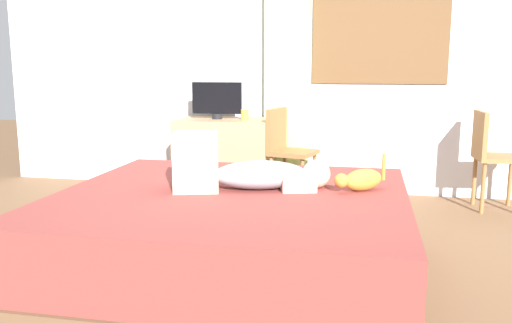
{
  "coord_description": "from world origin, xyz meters",
  "views": [
    {
      "loc": [
        0.63,
        -2.96,
        1.25
      ],
      "look_at": [
        -0.02,
        0.19,
        0.67
      ],
      "focal_mm": 37.59,
      "sensor_mm": 36.0,
      "label": 1
    }
  ],
  "objects_px": {
    "person_lying": "(244,170)",
    "chair_by_desk": "(286,147)",
    "desk": "(225,157)",
    "cup": "(245,115)",
    "tv_monitor": "(217,100)",
    "cat": "(361,180)",
    "chair_spare": "(491,152)",
    "bed": "(233,235)"
  },
  "relations": [
    {
      "from": "person_lying",
      "to": "chair_by_desk",
      "type": "xyz_separation_m",
      "value": [
        -0.01,
        1.78,
        -0.12
      ]
    },
    {
      "from": "desk",
      "to": "cup",
      "type": "relative_size",
      "value": 9.39
    },
    {
      "from": "chair_by_desk",
      "to": "desk",
      "type": "bearing_deg",
      "value": 167.98
    },
    {
      "from": "person_lying",
      "to": "tv_monitor",
      "type": "distance_m",
      "value": 2.05
    },
    {
      "from": "person_lying",
      "to": "cat",
      "type": "xyz_separation_m",
      "value": [
        0.68,
        0.09,
        -0.05
      ]
    },
    {
      "from": "cat",
      "to": "chair_spare",
      "type": "xyz_separation_m",
      "value": [
        1.08,
        1.75,
        -0.08
      ]
    },
    {
      "from": "cat",
      "to": "tv_monitor",
      "type": "height_order",
      "value": "tv_monitor"
    },
    {
      "from": "desk",
      "to": "chair_by_desk",
      "type": "relative_size",
      "value": 1.05
    },
    {
      "from": "cat",
      "to": "desk",
      "type": "xyz_separation_m",
      "value": [
        -1.31,
        1.82,
        -0.22
      ]
    },
    {
      "from": "cat",
      "to": "chair_spare",
      "type": "height_order",
      "value": "chair_spare"
    },
    {
      "from": "person_lying",
      "to": "chair_by_desk",
      "type": "height_order",
      "value": "chair_by_desk"
    },
    {
      "from": "chair_by_desk",
      "to": "bed",
      "type": "bearing_deg",
      "value": -91.12
    },
    {
      "from": "bed",
      "to": "chair_by_desk",
      "type": "xyz_separation_m",
      "value": [
        0.04,
        1.87,
        0.25
      ]
    },
    {
      "from": "bed",
      "to": "cup",
      "type": "xyz_separation_m",
      "value": [
        -0.38,
        1.98,
        0.53
      ]
    },
    {
      "from": "cup",
      "to": "chair_by_desk",
      "type": "bearing_deg",
      "value": -14.51
    },
    {
      "from": "cup",
      "to": "cat",
      "type": "bearing_deg",
      "value": -58.23
    },
    {
      "from": "desk",
      "to": "cat",
      "type": "bearing_deg",
      "value": -54.15
    },
    {
      "from": "bed",
      "to": "cup",
      "type": "height_order",
      "value": "cup"
    },
    {
      "from": "chair_spare",
      "to": "bed",
      "type": "bearing_deg",
      "value": -133.14
    },
    {
      "from": "desk",
      "to": "chair_spare",
      "type": "bearing_deg",
      "value": -1.57
    },
    {
      "from": "tv_monitor",
      "to": "chair_by_desk",
      "type": "relative_size",
      "value": 0.56
    },
    {
      "from": "desk",
      "to": "chair_spare",
      "type": "xyz_separation_m",
      "value": [
        2.39,
        -0.07,
        0.14
      ]
    },
    {
      "from": "tv_monitor",
      "to": "chair_by_desk",
      "type": "height_order",
      "value": "tv_monitor"
    },
    {
      "from": "tv_monitor",
      "to": "cat",
      "type": "bearing_deg",
      "value": -52.62
    },
    {
      "from": "bed",
      "to": "desk",
      "type": "xyz_separation_m",
      "value": [
        -0.58,
        2.0,
        0.11
      ]
    },
    {
      "from": "cup",
      "to": "chair_by_desk",
      "type": "relative_size",
      "value": 0.11
    },
    {
      "from": "desk",
      "to": "cup",
      "type": "bearing_deg",
      "value": -6.8
    },
    {
      "from": "cup",
      "to": "chair_spare",
      "type": "relative_size",
      "value": 0.11
    },
    {
      "from": "chair_spare",
      "to": "cat",
      "type": "bearing_deg",
      "value": -121.7
    },
    {
      "from": "tv_monitor",
      "to": "chair_by_desk",
      "type": "distance_m",
      "value": 0.82
    },
    {
      "from": "tv_monitor",
      "to": "bed",
      "type": "bearing_deg",
      "value": -71.84
    },
    {
      "from": "bed",
      "to": "tv_monitor",
      "type": "bearing_deg",
      "value": 108.16
    },
    {
      "from": "person_lying",
      "to": "desk",
      "type": "bearing_deg",
      "value": 108.24
    },
    {
      "from": "tv_monitor",
      "to": "chair_spare",
      "type": "distance_m",
      "value": 2.5
    },
    {
      "from": "chair_by_desk",
      "to": "cup",
      "type": "bearing_deg",
      "value": 165.49
    },
    {
      "from": "cup",
      "to": "chair_by_desk",
      "type": "distance_m",
      "value": 0.51
    },
    {
      "from": "cat",
      "to": "desk",
      "type": "height_order",
      "value": "desk"
    },
    {
      "from": "person_lying",
      "to": "desk",
      "type": "height_order",
      "value": "person_lying"
    },
    {
      "from": "bed",
      "to": "cup",
      "type": "relative_size",
      "value": 21.53
    },
    {
      "from": "cat",
      "to": "tv_monitor",
      "type": "bearing_deg",
      "value": 127.38
    },
    {
      "from": "bed",
      "to": "desk",
      "type": "relative_size",
      "value": 2.29
    },
    {
      "from": "cup",
      "to": "bed",
      "type": "bearing_deg",
      "value": -79.16
    }
  ]
}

